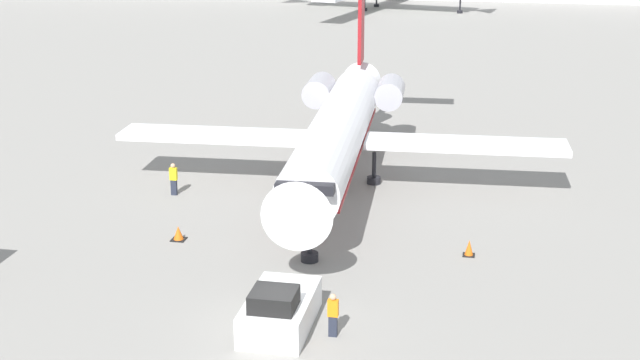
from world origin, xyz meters
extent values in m
plane|color=gray|center=(0.00, 0.00, 0.00)|extent=(600.00, 600.00, 0.00)
cylinder|color=white|center=(-0.70, 17.39, 3.38)|extent=(4.14, 22.15, 3.00)
cone|color=white|center=(-0.06, 5.20, 3.38)|extent=(3.12, 2.55, 3.00)
cube|color=black|center=(-0.11, 6.16, 3.90)|extent=(2.58, 0.83, 0.44)
cone|color=white|center=(-1.35, 30.03, 3.38)|extent=(2.87, 3.43, 2.70)
cube|color=maroon|center=(-0.70, 17.39, 2.40)|extent=(3.72, 19.93, 0.20)
cube|color=white|center=(6.28, 18.86, 2.70)|extent=(11.22, 3.26, 0.36)
cube|color=white|center=(-7.79, 18.12, 2.70)|extent=(11.22, 3.26, 0.36)
cylinder|color=#ADADB7|center=(1.12, 26.75, 3.75)|extent=(1.95, 3.52, 1.77)
cylinder|color=#ADADB7|center=(-3.47, 26.51, 3.75)|extent=(1.95, 3.52, 1.77)
cube|color=maroon|center=(-1.39, 30.69, 7.50)|extent=(0.35, 2.21, 5.25)
cylinder|color=black|center=(-0.18, 7.39, 0.94)|extent=(0.24, 0.24, 1.88)
cylinder|color=black|center=(-0.18, 7.39, 0.20)|extent=(0.80, 0.80, 0.40)
cylinder|color=black|center=(-2.73, 18.99, 0.94)|extent=(0.24, 0.24, 1.88)
cylinder|color=black|center=(-2.73, 18.99, 0.20)|extent=(0.80, 0.80, 0.40)
cylinder|color=black|center=(1.16, 19.19, 0.94)|extent=(0.24, 0.24, 1.88)
cylinder|color=black|center=(1.16, 19.19, 0.20)|extent=(0.80, 0.80, 0.40)
cube|color=silver|center=(0.01, 0.93, 0.62)|extent=(2.40, 4.44, 1.23)
cube|color=black|center=(0.01, -0.05, 1.58)|extent=(1.68, 1.60, 0.70)
cube|color=black|center=(0.01, 3.06, 0.43)|extent=(2.16, 0.30, 0.74)
cube|color=#232838|center=(2.13, 0.52, 0.42)|extent=(0.32, 0.20, 0.83)
cube|color=orange|center=(2.13, 0.52, 1.16)|extent=(0.40, 0.24, 0.66)
sphere|color=tan|center=(2.13, 0.52, 1.61)|extent=(0.24, 0.24, 0.24)
cube|color=#232838|center=(-9.40, 15.09, 0.44)|extent=(0.32, 0.20, 0.87)
cube|color=yellow|center=(-9.40, 15.09, 1.22)|extent=(0.40, 0.24, 0.69)
sphere|color=tan|center=(-9.40, 15.09, 1.69)|extent=(0.25, 0.25, 0.25)
cube|color=black|center=(-6.89, 8.73, 0.02)|extent=(0.68, 0.68, 0.04)
cone|color=orange|center=(-6.89, 8.73, 0.37)|extent=(0.49, 0.49, 0.66)
cube|color=black|center=(6.89, 9.42, 0.02)|extent=(0.55, 0.55, 0.04)
cone|color=orange|center=(6.89, 9.42, 0.40)|extent=(0.39, 0.39, 0.72)
cylinder|color=black|center=(2.66, 97.56, 1.04)|extent=(0.24, 0.24, 2.09)
cylinder|color=black|center=(2.66, 97.56, 0.20)|extent=(0.80, 0.80, 0.40)
cylinder|color=black|center=(-10.78, 97.72, 1.04)|extent=(0.24, 0.24, 2.09)
cylinder|color=black|center=(-10.78, 97.72, 0.20)|extent=(0.80, 0.80, 0.40)
cylinder|color=black|center=(-9.74, 102.74, 1.04)|extent=(0.24, 0.24, 2.09)
cylinder|color=black|center=(-9.74, 102.74, 0.20)|extent=(0.80, 0.80, 0.40)
camera|label=1|loc=(7.39, -29.11, 15.86)|focal=50.00mm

